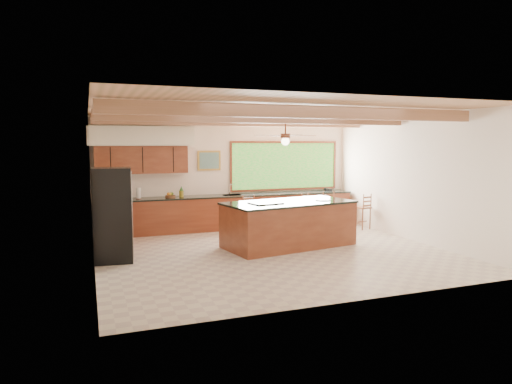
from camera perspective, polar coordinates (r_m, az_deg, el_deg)
name	(u,v)px	position (r m, az deg, el deg)	size (l,w,h in m)	color
ground	(273,252)	(9.85, 2.11, -7.50)	(7.20, 7.20, 0.00)	#B9A799
room_shell	(255,148)	(10.12, -0.15, 5.53)	(7.27, 6.54, 3.02)	white
counter_run	(206,215)	(11.86, -6.22, -2.92)	(7.12, 3.10, 1.22)	brown
island	(289,224)	(10.34, 4.11, -3.98)	(3.10, 1.84, 1.03)	brown
refrigerator	(113,215)	(9.36, -17.42, -2.74)	(0.79, 0.77, 1.85)	black
bar_stool_a	(247,211)	(11.53, -1.07, -2.37)	(0.40, 0.40, 1.04)	brown
bar_stool_b	(302,207)	(12.64, 5.71, -1.86)	(0.45, 0.45, 0.97)	brown
bar_stool_c	(328,207)	(12.45, 8.96, -1.83)	(0.46, 0.46, 1.04)	brown
bar_stool_d	(364,208)	(12.63, 13.35, -1.98)	(0.41, 0.41, 0.97)	brown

